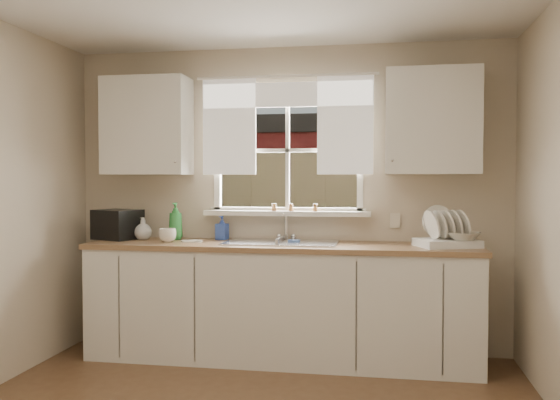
% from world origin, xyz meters
% --- Properties ---
extents(room_walls, '(3.62, 4.02, 2.50)m').
position_xyz_m(room_walls, '(0.00, -0.07, 1.24)').
color(room_walls, beige).
rests_on(room_walls, ground).
extents(window, '(1.38, 0.16, 1.06)m').
position_xyz_m(window, '(0.00, 2.00, 1.49)').
color(window, white).
rests_on(window, room_walls).
extents(curtains, '(1.50, 0.03, 0.81)m').
position_xyz_m(curtains, '(0.00, 1.95, 1.93)').
color(curtains, white).
rests_on(curtains, room_walls).
extents(base_cabinets, '(3.00, 0.62, 0.87)m').
position_xyz_m(base_cabinets, '(0.00, 1.68, 0.43)').
color(base_cabinets, silver).
rests_on(base_cabinets, ground).
extents(countertop, '(3.04, 0.65, 0.04)m').
position_xyz_m(countertop, '(0.00, 1.68, 0.89)').
color(countertop, olive).
rests_on(countertop, base_cabinets).
extents(upper_cabinet_left, '(0.70, 0.33, 0.80)m').
position_xyz_m(upper_cabinet_left, '(-1.15, 1.82, 1.85)').
color(upper_cabinet_left, silver).
rests_on(upper_cabinet_left, room_walls).
extents(upper_cabinet_right, '(0.70, 0.33, 0.80)m').
position_xyz_m(upper_cabinet_right, '(1.15, 1.82, 1.85)').
color(upper_cabinet_right, silver).
rests_on(upper_cabinet_right, room_walls).
extents(wall_outlet, '(0.08, 0.01, 0.12)m').
position_xyz_m(wall_outlet, '(0.88, 1.99, 1.08)').
color(wall_outlet, beige).
rests_on(wall_outlet, room_walls).
extents(sill_jars, '(0.38, 0.04, 0.06)m').
position_xyz_m(sill_jars, '(0.06, 1.94, 1.18)').
color(sill_jars, brown).
rests_on(sill_jars, window).
extents(backyard, '(20.00, 10.00, 6.13)m').
position_xyz_m(backyard, '(0.58, 8.42, 3.46)').
color(backyard, '#335421').
rests_on(backyard, ground).
extents(sink, '(0.88, 0.52, 0.40)m').
position_xyz_m(sink, '(0.00, 1.71, 0.84)').
color(sink, '#B7B7BC').
rests_on(sink, countertop).
extents(dish_rack, '(0.51, 0.44, 0.30)m').
position_xyz_m(dish_rack, '(1.25, 1.68, 0.99)').
color(dish_rack, white).
rests_on(dish_rack, countertop).
extents(bowl, '(0.30, 0.30, 0.06)m').
position_xyz_m(bowl, '(1.37, 1.63, 0.99)').
color(bowl, beige).
rests_on(bowl, dish_rack).
extents(soap_bottle_a, '(0.12, 0.12, 0.31)m').
position_xyz_m(soap_bottle_a, '(-0.91, 1.83, 1.06)').
color(soap_bottle_a, green).
rests_on(soap_bottle_a, countertop).
extents(soap_bottle_b, '(0.10, 0.11, 0.20)m').
position_xyz_m(soap_bottle_b, '(-0.53, 1.88, 1.01)').
color(soap_bottle_b, '#2D4AAA').
rests_on(soap_bottle_b, countertop).
extents(soap_bottle_c, '(0.17, 0.17, 0.18)m').
position_xyz_m(soap_bottle_c, '(-1.17, 1.78, 1.00)').
color(soap_bottle_c, beige).
rests_on(soap_bottle_c, countertop).
extents(saucer, '(0.17, 0.17, 0.01)m').
position_xyz_m(saucer, '(-0.72, 1.68, 0.92)').
color(saucer, silver).
rests_on(saucer, countertop).
extents(cup, '(0.17, 0.17, 0.11)m').
position_xyz_m(cup, '(-0.90, 1.62, 0.96)').
color(cup, silver).
rests_on(cup, countertop).
extents(black_appliance, '(0.42, 0.39, 0.25)m').
position_xyz_m(black_appliance, '(-1.40, 1.78, 1.03)').
color(black_appliance, black).
rests_on(black_appliance, countertop).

